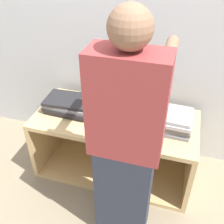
{
  "coord_description": "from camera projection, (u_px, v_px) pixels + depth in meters",
  "views": [
    {
      "loc": [
        0.44,
        -1.29,
        1.78
      ],
      "look_at": [
        0.0,
        0.21,
        0.68
      ],
      "focal_mm": 42.0,
      "sensor_mm": 36.0,
      "label": 1
    }
  ],
  "objects": [
    {
      "name": "laptop_open",
      "position": [
        117.0,
        109.0,
        2.06
      ],
      "size": [
        0.36,
        0.3,
        0.25
      ],
      "color": "gray",
      "rests_on": "cart"
    },
    {
      "name": "laptop_stack_right",
      "position": [
        166.0,
        120.0,
        1.92
      ],
      "size": [
        0.38,
        0.27,
        0.13
      ],
      "color": "gray",
      "rests_on": "cart"
    },
    {
      "name": "cart",
      "position": [
        117.0,
        140.0,
        2.26
      ],
      "size": [
        1.28,
        0.6,
        0.56
      ],
      "color": "tan",
      "rests_on": "ground_plane"
    },
    {
      "name": "person",
      "position": [
        126.0,
        146.0,
        1.49
      ],
      "size": [
        0.4,
        0.52,
        1.54
      ],
      "color": "#2D3342",
      "rests_on": "ground_plane"
    },
    {
      "name": "ground_plane",
      "position": [
        105.0,
        194.0,
        2.14
      ],
      "size": [
        12.0,
        12.0,
        0.0
      ],
      "primitive_type": "plane",
      "color": "gray"
    },
    {
      "name": "wall_back",
      "position": [
        130.0,
        21.0,
        2.0
      ],
      "size": [
        8.0,
        0.05,
        2.4
      ],
      "color": "silver",
      "rests_on": "ground_plane"
    },
    {
      "name": "laptop_stack_left",
      "position": [
        69.0,
        105.0,
        2.11
      ],
      "size": [
        0.38,
        0.27,
        0.11
      ],
      "color": "#232326",
      "rests_on": "cart"
    }
  ]
}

